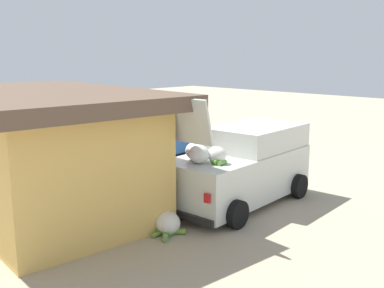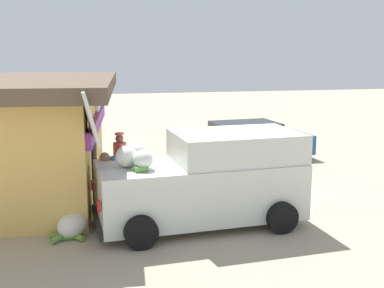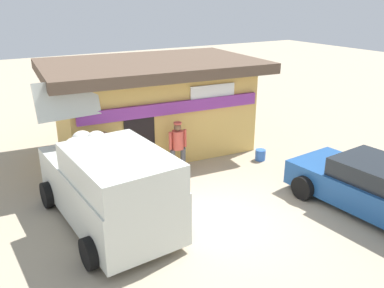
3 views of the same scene
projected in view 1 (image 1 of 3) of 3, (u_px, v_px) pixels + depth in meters
ground_plane at (204, 176)px, 14.48m from camera, size 60.00×60.00×0.00m
storefront_bar at (42, 150)px, 10.90m from camera, size 7.28×5.07×2.99m
delivery_van at (242, 166)px, 11.75m from camera, size 2.43×4.65×2.94m
parked_sedan at (171, 138)px, 17.78m from camera, size 2.46×4.64×1.26m
vendor_standing at (129, 162)px, 12.45m from camera, size 0.57×0.34×1.59m
customer_bending at (171, 177)px, 10.98m from camera, size 0.62×0.70×1.52m
unloaded_banana_pile at (168, 224)px, 9.81m from camera, size 0.89×0.87×0.47m
paint_bucket at (88, 168)px, 14.80m from camera, size 0.33×0.33×0.35m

